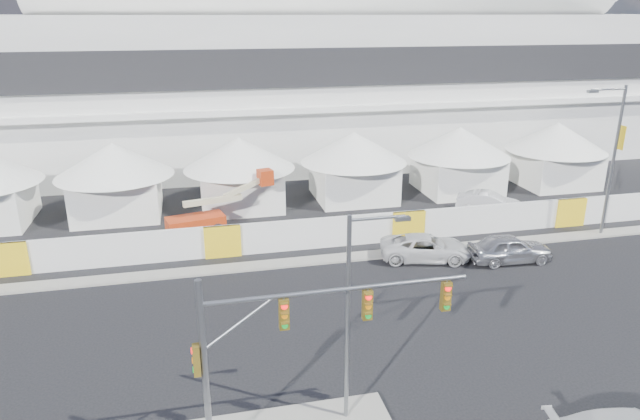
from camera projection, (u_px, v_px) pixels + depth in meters
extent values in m
plane|color=black|center=(397.00, 384.00, 22.98)|extent=(160.00, 160.00, 0.00)
cube|color=gray|center=(612.00, 233.00, 38.68)|extent=(80.00, 1.20, 0.12)
cube|color=silver|center=(335.00, 83.00, 61.06)|extent=(80.00, 24.00, 14.00)
cube|color=black|center=(370.00, 67.00, 48.95)|extent=(68.00, 0.30, 3.20)
cube|color=white|center=(370.00, 108.00, 49.86)|extent=(72.00, 0.80, 0.50)
cube|color=white|center=(118.00, 195.00, 41.87)|extent=(6.00, 6.00, 3.00)
cone|color=white|center=(113.00, 159.00, 40.98)|extent=(8.40, 8.40, 2.40)
cube|color=white|center=(241.00, 187.00, 43.76)|extent=(6.00, 6.00, 3.00)
cone|color=white|center=(239.00, 153.00, 42.87)|extent=(8.40, 8.40, 2.40)
cube|color=white|center=(353.00, 180.00, 45.65)|extent=(6.00, 6.00, 3.00)
cone|color=white|center=(354.00, 147.00, 44.76)|extent=(8.40, 8.40, 2.40)
cube|color=white|center=(457.00, 173.00, 47.54)|extent=(6.00, 6.00, 3.00)
cone|color=white|center=(459.00, 141.00, 46.65)|extent=(8.40, 8.40, 2.40)
cube|color=white|center=(553.00, 167.00, 49.43)|extent=(6.00, 6.00, 3.00)
cone|color=white|center=(557.00, 136.00, 48.54)|extent=(8.40, 8.40, 2.40)
cube|color=white|center=(408.00, 226.00, 37.27)|extent=(70.00, 0.25, 2.00)
imported|color=#ACACB1|center=(510.00, 248.00, 34.06)|extent=(2.26, 5.07, 1.69)
imported|color=silver|center=(426.00, 248.00, 34.41)|extent=(3.78, 5.91, 1.52)
imported|color=silver|center=(489.00, 202.00, 42.53)|extent=(3.89, 4.86, 1.55)
cylinder|color=slate|center=(205.00, 374.00, 17.92)|extent=(0.22, 0.22, 6.56)
cylinder|color=slate|center=(339.00, 290.00, 18.02)|extent=(8.66, 0.15, 0.15)
cube|color=#594714|center=(284.00, 314.00, 17.86)|extent=(0.32, 0.22, 1.05)
cube|color=#594714|center=(367.00, 305.00, 18.43)|extent=(0.32, 0.22, 1.05)
cube|color=#594714|center=(446.00, 296.00, 19.01)|extent=(0.32, 0.22, 1.05)
cube|color=#594714|center=(197.00, 360.00, 17.69)|extent=(0.22, 0.32, 1.05)
cylinder|color=slate|center=(348.00, 322.00, 19.70)|extent=(0.16, 0.16, 7.84)
cylinder|color=slate|center=(378.00, 218.00, 18.67)|extent=(1.92, 0.10, 0.10)
cube|color=slate|center=(403.00, 219.00, 18.89)|extent=(0.52, 0.22, 0.13)
cylinder|color=slate|center=(613.00, 163.00, 36.88)|extent=(0.20, 0.20, 9.95)
cylinder|color=slate|center=(609.00, 89.00, 35.07)|extent=(2.43, 0.13, 0.13)
cube|color=slate|center=(593.00, 91.00, 34.87)|extent=(0.66, 0.28, 0.17)
cube|color=yellow|center=(621.00, 138.00, 36.40)|extent=(0.03, 0.66, 1.55)
cube|color=#BC3611|center=(196.00, 225.00, 38.63)|extent=(4.11, 2.52, 1.17)
cube|color=beige|center=(213.00, 202.00, 38.39)|extent=(4.02, 1.27, 0.37)
cube|color=beige|center=(248.00, 190.00, 38.67)|extent=(3.12, 1.02, 1.29)
cube|color=#BC3611|center=(269.00, 182.00, 38.81)|extent=(1.15, 1.15, 1.06)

